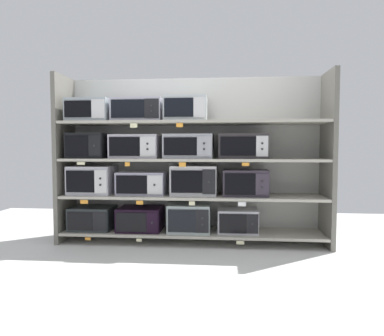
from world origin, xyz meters
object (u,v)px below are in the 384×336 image
Objects in this scene: microwave_2 at (190,217)px; microwave_13 at (138,110)px; microwave_9 at (136,147)px; microwave_14 at (186,109)px; microwave_1 at (141,219)px; microwave_11 at (243,146)px; microwave_3 at (238,221)px; microwave_12 at (91,111)px; microwave_4 at (92,180)px; microwave_6 at (194,180)px; microwave_0 at (93,218)px; microwave_7 at (245,183)px; microwave_5 at (142,183)px; microwave_8 at (89,146)px; microwave_10 at (189,146)px.

microwave_13 reaches higher than microwave_2.
microwave_9 is at bearing -179.97° from microwave_13.
microwave_14 is (0.58, 0.00, 0.42)m from microwave_9.
microwave_9 is 0.72m from microwave_14.
microwave_11 is (1.18, 0.00, 0.85)m from microwave_1.
microwave_2 reaches higher than microwave_3.
microwave_1 is 1.39m from microwave_12.
microwave_6 reaches higher than microwave_4.
microwave_7 is at bearing -0.00° from microwave_0.
microwave_7 is (0.63, -0.00, 0.41)m from microwave_2.
microwave_5 is 1.06× the size of microwave_6.
microwave_14 reaches higher than microwave_4.
microwave_3 is at bearing -179.98° from microwave_7.
microwave_5 is 1.00× the size of microwave_9.
microwave_0 is 1.00× the size of microwave_12.
microwave_6 is 1.20× the size of microwave_8.
microwave_12 is at bearing 179.99° from microwave_14.
microwave_8 is at bearing -179.74° from microwave_4.
microwave_6 is 0.78m from microwave_9.
microwave_10 is (-0.64, 0.00, 0.41)m from microwave_7.
microwave_14 reaches higher than microwave_13.
microwave_8 is 0.76× the size of microwave_13.
microwave_10 is 0.72m from microwave_13.
microwave_0 is 1.29m from microwave_6.
microwave_0 is at bearing -179.25° from microwave_4.
microwave_0 is 1.01× the size of microwave_2.
microwave_0 is at bearing -179.99° from microwave_10.
microwave_11 is at bearing -0.01° from microwave_6.
microwave_3 is 0.95× the size of microwave_14.
microwave_9 is at bearing -179.98° from microwave_10.
microwave_8 is 0.79× the size of microwave_11.
microwave_4 is at bearing 179.99° from microwave_5.
microwave_1 is at bearing -179.97° from microwave_14.
microwave_10 is 0.61m from microwave_11.
microwave_8 is 0.56m from microwave_9.
microwave_11 is 1.27m from microwave_13.
microwave_8 reaches higher than microwave_10.
microwave_7 is 0.91× the size of microwave_9.
microwave_10 is (1.14, 0.00, 0.39)m from microwave_4.
microwave_6 is 0.92× the size of microwave_13.
microwave_1 is at bearing -0.04° from microwave_12.
microwave_8 is 0.79× the size of microwave_10.
microwave_8 reaches higher than microwave_9.
microwave_0 is at bearing 179.99° from microwave_3.
microwave_12 is at bearing 179.98° from microwave_2.
microwave_1 is at bearing -0.50° from microwave_13.
microwave_7 is 0.92× the size of microwave_10.
microwave_2 is 0.87× the size of microwave_9.
microwave_1 is 0.96× the size of microwave_6.
microwave_8 is at bearing -179.21° from microwave_12.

